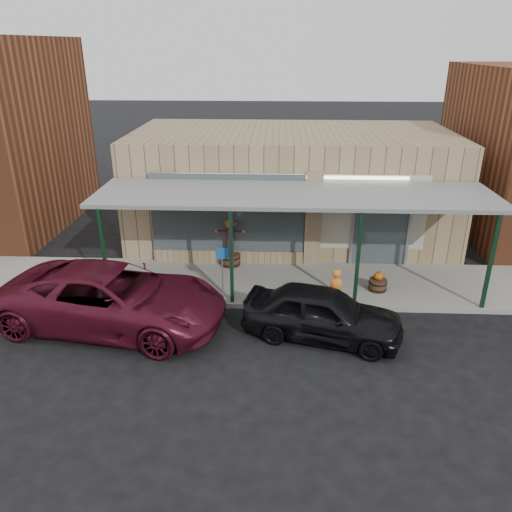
{
  "coord_description": "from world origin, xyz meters",
  "views": [
    {
      "loc": [
        -0.49,
        -10.93,
        7.23
      ],
      "look_at": [
        -1.12,
        2.6,
        1.45
      ],
      "focal_mm": 35.0,
      "sensor_mm": 36.0,
      "label": 1
    }
  ],
  "objects_px": {
    "barrel_pumpkin": "(378,283)",
    "handicap_sign": "(222,266)",
    "parked_sedan": "(323,313)",
    "car_maroon": "(113,298)",
    "barrel_scarecrow": "(230,250)"
  },
  "relations": [
    {
      "from": "barrel_pumpkin",
      "to": "car_maroon",
      "type": "height_order",
      "value": "car_maroon"
    },
    {
      "from": "handicap_sign",
      "to": "parked_sedan",
      "type": "xyz_separation_m",
      "value": [
        2.83,
        -1.82,
        -0.47
      ]
    },
    {
      "from": "car_maroon",
      "to": "barrel_pumpkin",
      "type": "bearing_deg",
      "value": -64.6
    },
    {
      "from": "barrel_scarecrow",
      "to": "barrel_pumpkin",
      "type": "bearing_deg",
      "value": -24.27
    },
    {
      "from": "car_maroon",
      "to": "barrel_scarecrow",
      "type": "bearing_deg",
      "value": -26.8
    },
    {
      "from": "barrel_pumpkin",
      "to": "parked_sedan",
      "type": "xyz_separation_m",
      "value": [
        -1.91,
        -2.52,
        0.33
      ]
    },
    {
      "from": "barrel_pumpkin",
      "to": "parked_sedan",
      "type": "bearing_deg",
      "value": -127.16
    },
    {
      "from": "barrel_pumpkin",
      "to": "handicap_sign",
      "type": "relative_size",
      "value": 0.43
    },
    {
      "from": "car_maroon",
      "to": "handicap_sign",
      "type": "bearing_deg",
      "value": -52.85
    },
    {
      "from": "barrel_scarecrow",
      "to": "parked_sedan",
      "type": "xyz_separation_m",
      "value": [
        2.83,
        -4.22,
        -0.01
      ]
    },
    {
      "from": "barrel_scarecrow",
      "to": "car_maroon",
      "type": "distance_m",
      "value": 4.82
    },
    {
      "from": "parked_sedan",
      "to": "car_maroon",
      "type": "relative_size",
      "value": 0.73
    },
    {
      "from": "handicap_sign",
      "to": "parked_sedan",
      "type": "relative_size",
      "value": 0.36
    },
    {
      "from": "handicap_sign",
      "to": "car_maroon",
      "type": "distance_m",
      "value": 3.22
    },
    {
      "from": "barrel_scarecrow",
      "to": "handicap_sign",
      "type": "xyz_separation_m",
      "value": [
        -0.0,
        -2.4,
        0.47
      ]
    }
  ]
}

